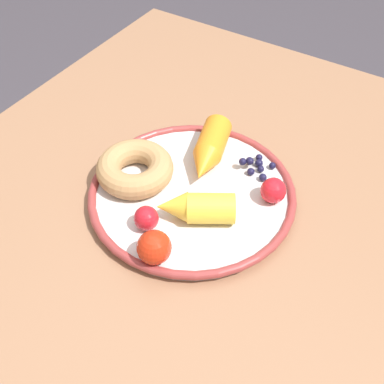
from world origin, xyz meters
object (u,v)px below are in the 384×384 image
Objects in this scene: plate at (192,193)px; tomato_mid at (154,247)px; carrot_yellow at (196,207)px; blueberry_pile at (256,165)px; tomato_far at (146,218)px; dining_table at (198,266)px; carrot_orange at (209,150)px; tomato_near at (273,190)px; donut at (135,169)px.

plate is 6.72× the size of tomato_mid.
blueberry_pile is at bearing 168.90° from carrot_yellow.
tomato_far is at bearing -133.55° from tomato_mid.
dining_table is 7.45× the size of carrot_orange.
carrot_yellow is 2.31× the size of blueberry_pile.
carrot_yellow is at bearing -40.63° from tomato_near.
tomato_mid is (0.17, -0.08, 0.00)m from tomato_near.
plate is 0.05m from carrot_yellow.
carrot_yellow reaches higher than tomato_far.
carrot_orange reaches higher than carrot_yellow.
tomato_near is (-0.06, 0.18, -0.00)m from donut.
tomato_far is (0.13, -0.12, -0.00)m from tomato_near.
dining_table is at bearing -43.82° from tomato_near.
plate is 2.65× the size of carrot_yellow.
blueberry_pile is (-0.12, 0.02, -0.01)m from carrot_yellow.
plate is (-0.03, -0.03, 0.12)m from dining_table.
donut reaches higher than plate.
blueberry_pile is at bearing 171.14° from tomato_mid.
blueberry_pile reaches higher than dining_table.
plate is at bearing -31.20° from blueberry_pile.
carrot_orange is 2.65× the size of blueberry_pile.
dining_table is at bearing -177.01° from carrot_yellow.
carrot_orange is at bearing -156.52° from dining_table.
tomato_far reaches higher than dining_table.
carrot_orange reaches higher than tomato_near.
donut is at bearing -77.65° from plate.
donut is 0.09m from tomato_far.
tomato_far is (0.17, -0.07, 0.01)m from blueberry_pile.
blueberry_pile is (-0.09, 0.05, 0.01)m from plate.
carrot_yellow reaches higher than tomato_near.
donut reaches higher than dining_table.
tomato_mid reaches higher than tomato_near.
tomato_mid is (0.21, -0.03, 0.01)m from blueberry_pile.
carrot_orange is at bearing 140.33° from donut.
carrot_orange is at bearing -100.28° from tomato_near.
tomato_mid is (0.08, -0.01, 0.00)m from carrot_yellow.
carrot_orange reaches higher than donut.
plate is 0.12m from tomato_mid.
plate is at bearing -170.02° from tomato_mid.
carrot_orange is 3.87× the size of tomato_far.
dining_table is 21.74× the size of tomato_mid.
tomato_near is (0.02, 0.11, -0.00)m from carrot_orange.
donut is 2.54× the size of tomato_mid.
tomato_near is at bearing 48.13° from blueberry_pile.
tomato_near reaches higher than blueberry_pile.
dining_table is 0.17m from tomato_mid.
tomato_mid is (0.10, 0.10, 0.00)m from donut.
tomato_mid reaches higher than blueberry_pile.
carrot_orange is 0.11m from carrot_yellow.
plate is at bearing -65.15° from tomato_near.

